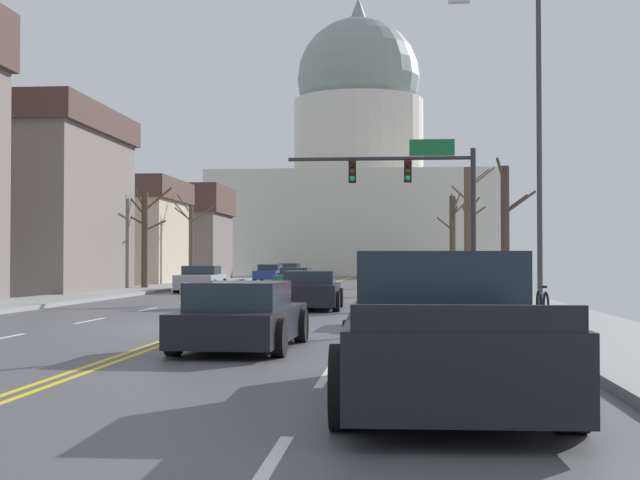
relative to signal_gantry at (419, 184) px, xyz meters
The scene contains 22 objects.
ground 18.34m from the signal_gantry, 107.60° to the right, with size 20.00×180.00×0.20m.
signal_gantry is the anchor object (origin of this frame).
street_lamp_right 13.87m from the signal_gantry, 79.42° to the right, with size 2.44×0.24×8.63m.
capitol_building 61.48m from the signal_gantry, 95.02° to the left, with size 30.05×23.48×31.02m.
sedan_near_00 5.47m from the signal_gantry, 90.34° to the right, with size 1.99×4.25×1.21m.
sedan_near_01 10.81m from the signal_gantry, 111.60° to the right, with size 2.04×4.27×1.23m.
sedan_near_02 15.81m from the signal_gantry, 91.44° to the right, with size 2.06×4.53×1.16m.
sedan_near_03 22.54m from the signal_gantry, 99.48° to the right, with size 2.06×4.27×1.20m.
pickup_truck_near_04 27.64m from the signal_gantry, 90.79° to the right, with size 2.45×5.44×1.68m.
sedan_oncoming_00 12.64m from the signal_gantry, 152.62° to the left, with size 2.13×4.35×1.29m.
sedan_oncoming_01 16.30m from the signal_gantry, 116.17° to the left, with size 2.15×4.52×1.12m.
sedan_oncoming_02 30.10m from the signal_gantry, 110.58° to the left, with size 2.05×4.61×1.24m.
sedan_oncoming_03 41.20m from the signal_gantry, 104.80° to the left, with size 2.10×4.49×1.28m.
flank_building_02 35.69m from the signal_gantry, 125.69° to the left, with size 13.75×7.76×7.17m.
flank_building_03 27.52m from the signal_gantry, 139.52° to the left, with size 12.22×8.30×6.71m.
bare_tree_00 6.99m from the signal_gantry, 68.30° to the left, with size 2.10×2.07×5.99m.
bare_tree_01 16.31m from the signal_gantry, 150.86° to the left, with size 2.88×1.25×5.28m.
bare_tree_02 18.16m from the signal_gantry, 82.18° to the left, with size 2.25×2.35×5.62m.
bare_tree_03 21.16m from the signal_gantry, 130.35° to the left, with size 2.67×1.65×5.56m.
bare_tree_04 5.96m from the signal_gantry, 57.29° to the right, with size 1.61×1.60×5.12m.
pedestrian_00 13.12m from the signal_gantry, 78.33° to the right, with size 0.35×0.34×1.67m.
bicycle_parked 16.25m from the signal_gantry, 80.39° to the right, with size 0.12×1.77×0.85m.
Camera 1 is at (4.50, -20.47, 1.58)m, focal length 49.62 mm.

